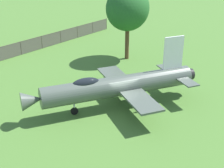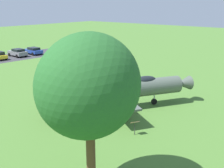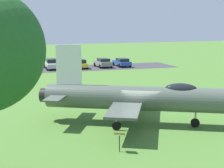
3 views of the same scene
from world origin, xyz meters
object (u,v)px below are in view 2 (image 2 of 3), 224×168
at_px(shade_tree, 89,86).
at_px(info_plaque, 135,124).
at_px(parked_car_gray, 18,52).
at_px(parked_car_blue, 33,51).
at_px(display_jet, 121,90).

height_order(shade_tree, info_plaque, shade_tree).
relative_size(shade_tree, info_plaque, 7.33).
distance_m(info_plaque, parked_car_gray, 37.69).
bearing_deg(info_plaque, parked_car_blue, 66.27).
xyz_separation_m(display_jet, info_plaque, (-3.54, -4.06, -1.06)).
height_order(shade_tree, parked_car_blue, shade_tree).
relative_size(display_jet, parked_car_gray, 3.32).
bearing_deg(parked_car_gray, display_jet, 165.29).
bearing_deg(info_plaque, display_jet, 48.92).
bearing_deg(parked_car_gray, parked_car_blue, -93.53).
bearing_deg(parked_car_gray, info_plaque, 161.75).
relative_size(display_jet, info_plaque, 11.85).
height_order(display_jet, info_plaque, display_jet).
bearing_deg(display_jet, parked_car_blue, 100.00).
distance_m(shade_tree, info_plaque, 8.74).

